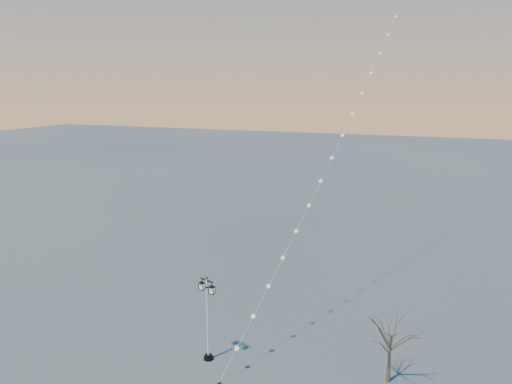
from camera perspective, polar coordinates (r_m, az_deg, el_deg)
The scene contains 4 objects.
ground at distance 30.46m, azimuth -2.83°, elevation -20.24°, with size 300.00×300.00×0.00m, color #4F5250.
street_lamp at distance 30.35m, azimuth -5.67°, elevation -14.01°, with size 1.30×0.77×5.34m.
bare_tree at distance 29.21m, azimuth 15.40°, elevation -15.86°, with size 2.43×2.43×4.04m.
kite_train at distance 43.40m, azimuth 14.29°, elevation 17.61°, with size 10.22×42.36×41.64m.
Camera 1 is at (10.92, -23.30, 16.30)m, focal length 34.36 mm.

